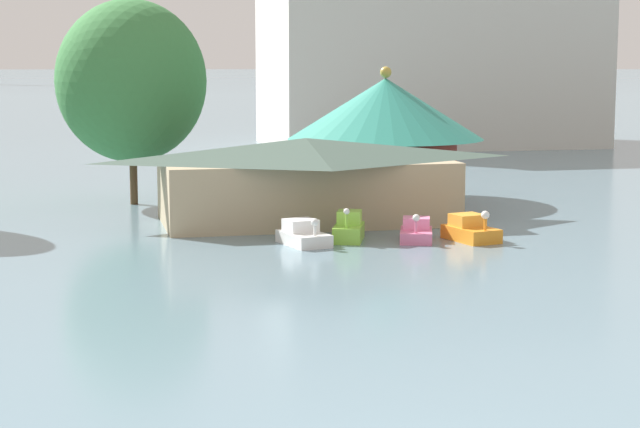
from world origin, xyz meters
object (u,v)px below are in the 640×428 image
at_px(pedal_boat_white, 303,235).
at_px(boathouse, 306,178).
at_px(shoreline_tree_mid, 131,81).
at_px(background_building_block, 428,49).
at_px(pedal_boat_pink, 416,232).
at_px(pedal_boat_orange, 470,230).
at_px(green_roof_pavilion, 385,131).
at_px(pedal_boat_lime, 349,229).

xyz_separation_m(pedal_boat_white, boathouse, (1.66, 7.14, 1.89)).
height_order(shoreline_tree_mid, background_building_block, background_building_block).
bearing_deg(pedal_boat_pink, boathouse, -133.66).
height_order(boathouse, shoreline_tree_mid, shoreline_tree_mid).
relative_size(boathouse, background_building_block, 0.50).
bearing_deg(background_building_block, pedal_boat_orange, -106.41).
xyz_separation_m(pedal_boat_white, shoreline_tree_mid, (-6.97, 16.44, 6.94)).
xyz_separation_m(pedal_boat_pink, background_building_block, (19.45, 56.80, 9.33)).
distance_m(pedal_boat_orange, green_roof_pavilion, 15.47).
xyz_separation_m(pedal_boat_pink, pedal_boat_orange, (2.57, -0.52, 0.06)).
relative_size(pedal_boat_white, pedal_boat_orange, 1.00).
bearing_deg(pedal_boat_orange, background_building_block, 150.17).
height_order(pedal_boat_orange, boathouse, boathouse).
distance_m(pedal_boat_white, pedal_boat_pink, 5.54).
height_order(pedal_boat_lime, background_building_block, background_building_block).
xyz_separation_m(boathouse, shoreline_tree_mid, (-8.63, 9.30, 5.05)).
bearing_deg(boathouse, pedal_boat_orange, -50.37).
distance_m(pedal_boat_lime, green_roof_pavilion, 15.27).
bearing_deg(pedal_boat_pink, pedal_boat_orange, 96.84).
bearing_deg(green_roof_pavilion, pedal_boat_white, -119.72).
height_order(pedal_boat_orange, background_building_block, background_building_block).
height_order(pedal_boat_pink, green_roof_pavilion, green_roof_pavilion).
bearing_deg(pedal_boat_white, green_roof_pavilion, 136.27).
height_order(pedal_boat_pink, pedal_boat_orange, pedal_boat_orange).
distance_m(pedal_boat_white, green_roof_pavilion, 16.95).
xyz_separation_m(boathouse, background_building_block, (23.33, 49.52, 7.41)).
bearing_deg(pedal_boat_lime, pedal_boat_orange, 96.23).
distance_m(boathouse, green_roof_pavilion, 9.91).
distance_m(pedal_boat_white, background_building_block, 62.62).
relative_size(pedal_boat_pink, pedal_boat_orange, 0.95).
bearing_deg(pedal_boat_orange, boathouse, -153.79).
xyz_separation_m(boathouse, green_roof_pavilion, (6.52, 7.19, 2.01)).
bearing_deg(pedal_boat_lime, background_building_block, 177.74).
bearing_deg(pedal_boat_orange, pedal_boat_pink, -114.83).
bearing_deg(green_roof_pavilion, background_building_block, 68.34).
height_order(pedal_boat_lime, boathouse, boathouse).
height_order(pedal_boat_pink, shoreline_tree_mid, shoreline_tree_mid).
distance_m(pedal_boat_pink, pedal_boat_orange, 2.63).
bearing_deg(pedal_boat_orange, pedal_boat_lime, -116.92).
relative_size(pedal_boat_white, shoreline_tree_mid, 0.26).
bearing_deg(background_building_block, green_roof_pavilion, -111.66).
height_order(pedal_boat_lime, green_roof_pavilion, green_roof_pavilion).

